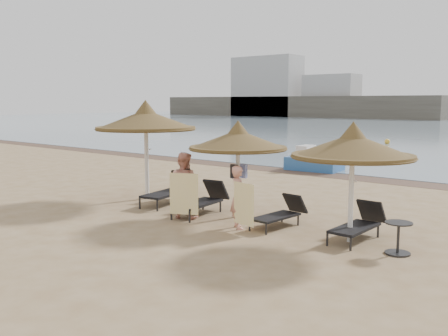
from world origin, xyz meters
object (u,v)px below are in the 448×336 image
Objects in this scene: lounger_near_left at (203,199)px; pedal_boat at (314,161)px; lounger_far_right at (360,223)px; palapa_right at (353,146)px; palapa_center at (238,140)px; lounger_far_left at (171,190)px; person_left at (183,180)px; palapa_left at (146,120)px; side_table at (398,239)px; lounger_near_right at (281,213)px; person_right at (238,192)px.

pedal_boat is (-1.92, 9.55, 0.02)m from lounger_near_left.
pedal_boat reaches higher than lounger_far_right.
palapa_center is at bearing 174.57° from palapa_right.
person_left is at bearing -45.09° from lounger_far_left.
side_table is (8.20, -0.73, -2.15)m from palapa_left.
palapa_right is 1.47× the size of lounger_far_right.
lounger_far_left is at bearing 158.14° from lounger_near_left.
palapa_center is 1.52× the size of lounger_near_right.
pedal_boat is at bearing 125.59° from lounger_far_right.
lounger_near_left is at bearing -174.69° from lounger_far_right.
lounger_near_right is 3.06m from side_table.
person_left is (1.60, -1.14, 0.59)m from lounger_far_left.
lounger_near_right is 0.85× the size of person_left.
lounger_near_right reaches higher than side_table.
person_right reaches higher than lounger_near_right.
lounger_near_right is at bearing -92.92° from person_right.
palapa_center is 1.20× the size of lounger_far_left.
lounger_near_right is (2.41, 0.16, -0.05)m from lounger_near_left.
palapa_right is (3.33, -0.32, 0.05)m from palapa_center.
palapa_center reaches higher than person_right.
person_left is (-1.04, -0.97, -1.03)m from palapa_center.
side_table is (1.14, -0.22, -1.78)m from palapa_right.
lounger_far_right is at bearing 8.97° from lounger_near_right.
side_table is at bearing -3.26° from lounger_near_right.
lounger_near_left is 1.11× the size of lounger_far_right.
person_left is (2.69, -1.16, -1.45)m from palapa_left.
lounger_near_left is at bearing -164.63° from palapa_center.
palapa_center is at bearing -153.19° from person_left.
pedal_boat is at bearing 119.59° from lounger_near_right.
palapa_left is 3.27m from person_left.
lounger_near_left is 2.42m from lounger_near_right.
lounger_far_right is 2.76× the size of side_table.
lounger_near_left is at bearing -171.38° from lounger_near_right.
pedal_boat is (-3.63, 10.22, -0.48)m from person_right.
lounger_near_right is at bearing -3.27° from palapa_left.
palapa_center is 3.10m from lounger_far_left.
palapa_center reaches higher than lounger_near_left.
person_right is (1.71, -0.67, 0.50)m from lounger_near_left.
pedal_boat is (0.84, 9.10, -2.05)m from palapa_left.
person_left is at bearing -155.98° from lounger_near_right.
palapa_center is 1.06× the size of pedal_boat.
pedal_boat reaches higher than lounger_near_right.
palapa_center is 1.29× the size of lounger_near_left.
person_right is at bearing -125.26° from lounger_near_right.
lounger_far_right is 4.60m from person_left.
person_right is at bearing -28.52° from lounger_near_left.
palapa_right is 1.55× the size of lounger_near_right.
person_left reaches higher than lounger_near_right.
palapa_center is 1.94m from lounger_near_left.
side_table is at bearing -10.06° from lounger_near_left.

